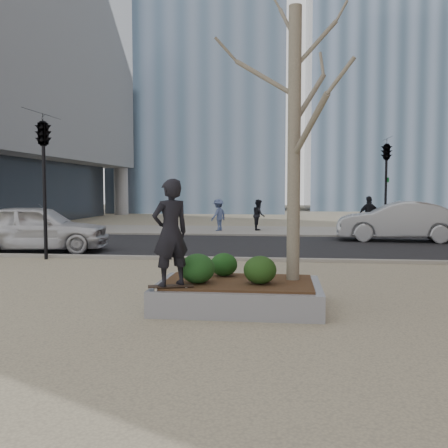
# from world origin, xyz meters

# --- Properties ---
(ground) EXTENTS (120.00, 120.00, 0.00)m
(ground) POSITION_xyz_m (0.00, 0.00, 0.00)
(ground) COLOR tan
(ground) RESTS_ON ground
(street) EXTENTS (60.00, 8.00, 0.02)m
(street) POSITION_xyz_m (0.00, 10.00, 0.01)
(street) COLOR black
(street) RESTS_ON ground
(far_sidewalk) EXTENTS (60.00, 6.00, 0.02)m
(far_sidewalk) POSITION_xyz_m (0.00, 17.00, 0.01)
(far_sidewalk) COLOR gray
(far_sidewalk) RESTS_ON ground
(planter) EXTENTS (3.00, 2.00, 0.45)m
(planter) POSITION_xyz_m (1.00, 0.00, 0.23)
(planter) COLOR gray
(planter) RESTS_ON ground
(planter_mulch) EXTENTS (2.70, 1.70, 0.04)m
(planter_mulch) POSITION_xyz_m (1.00, 0.00, 0.47)
(planter_mulch) COLOR #382314
(planter_mulch) RESTS_ON planter
(sycamore_tree) EXTENTS (2.80, 2.80, 6.60)m
(sycamore_tree) POSITION_xyz_m (2.00, 0.30, 3.79)
(sycamore_tree) COLOR gray
(sycamore_tree) RESTS_ON planter_mulch
(shrub_left) EXTENTS (0.63, 0.63, 0.53)m
(shrub_left) POSITION_xyz_m (0.29, -0.29, 0.76)
(shrub_left) COLOR #123916
(shrub_left) RESTS_ON planter_mulch
(shrub_middle) EXTENTS (0.53, 0.53, 0.45)m
(shrub_middle) POSITION_xyz_m (0.67, 0.51, 0.71)
(shrub_middle) COLOR #143F14
(shrub_middle) RESTS_ON planter_mulch
(shrub_right) EXTENTS (0.59, 0.59, 0.50)m
(shrub_right) POSITION_xyz_m (1.41, -0.22, 0.74)
(shrub_right) COLOR black
(shrub_right) RESTS_ON planter_mulch
(skateboard) EXTENTS (0.80, 0.41, 0.08)m
(skateboard) POSITION_xyz_m (-0.10, -0.73, 0.49)
(skateboard) COLOR black
(skateboard) RESTS_ON planter
(skateboarder) EXTENTS (0.79, 0.76, 1.83)m
(skateboarder) POSITION_xyz_m (-0.10, -0.73, 1.44)
(skateboarder) COLOR black
(skateboarder) RESTS_ON skateboard
(police_car) EXTENTS (5.06, 2.67, 1.64)m
(police_car) POSITION_xyz_m (-6.62, 7.26, 0.84)
(police_car) COLOR silver
(police_car) RESTS_ON street
(car_silver) EXTENTS (5.15, 2.20, 1.65)m
(car_silver) POSITION_xyz_m (6.59, 12.41, 0.85)
(car_silver) COLOR #989A9F
(car_silver) RESTS_ON street
(pedestrian_a) EXTENTS (0.67, 0.83, 1.62)m
(pedestrian_a) POSITION_xyz_m (0.56, 17.10, 0.83)
(pedestrian_a) COLOR black
(pedestrian_a) RESTS_ON far_sidewalk
(pedestrian_b) EXTENTS (1.06, 1.22, 1.64)m
(pedestrian_b) POSITION_xyz_m (-1.50, 16.55, 0.85)
(pedestrian_b) COLOR #485782
(pedestrian_b) RESTS_ON far_sidewalk
(pedestrian_c) EXTENTS (1.15, 0.69, 1.83)m
(pedestrian_c) POSITION_xyz_m (5.81, 14.80, 0.94)
(pedestrian_c) COLOR black
(pedestrian_c) RESTS_ON far_sidewalk
(traffic_light_near) EXTENTS (0.60, 2.48, 4.50)m
(traffic_light_near) POSITION_xyz_m (-5.50, 5.60, 2.25)
(traffic_light_near) COLOR black
(traffic_light_near) RESTS_ON ground
(traffic_light_far) EXTENTS (0.60, 2.48, 4.50)m
(traffic_light_far) POSITION_xyz_m (6.50, 14.60, 2.25)
(traffic_light_far) COLOR black
(traffic_light_far) RESTS_ON ground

